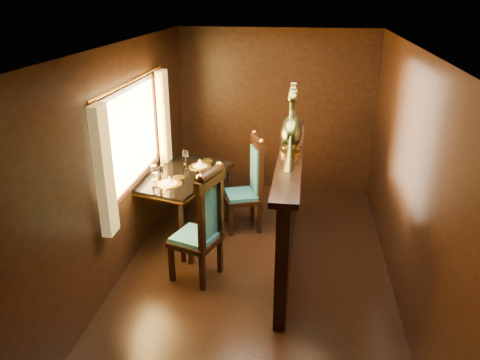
{
  "coord_description": "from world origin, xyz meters",
  "views": [
    {
      "loc": [
        0.47,
        -4.58,
        3.01
      ],
      "look_at": [
        -0.24,
        0.34,
        0.98
      ],
      "focal_mm": 35.0,
      "sensor_mm": 36.0,
      "label": 1
    }
  ],
  "objects": [
    {
      "name": "ground",
      "position": [
        0.0,
        0.0,
        0.0
      ],
      "size": [
        5.0,
        5.0,
        0.0
      ],
      "primitive_type": "plane",
      "color": "black",
      "rests_on": "ground"
    },
    {
      "name": "partition",
      "position": [
        0.32,
        0.3,
        0.71
      ],
      "size": [
        0.26,
        2.7,
        1.36
      ],
      "color": "black",
      "rests_on": "ground"
    },
    {
      "name": "peacock_right",
      "position": [
        0.33,
        0.41,
        1.72
      ],
      "size": [
        0.23,
        0.61,
        0.72
      ],
      "primitive_type": null,
      "color": "#1B513A",
      "rests_on": "partition"
    },
    {
      "name": "dining_table",
      "position": [
        -1.05,
        0.79,
        0.76
      ],
      "size": [
        1.21,
        1.59,
        1.03
      ],
      "rotation": [
        0.0,
        0.0,
        -0.28
      ],
      "color": "black",
      "rests_on": "ground"
    },
    {
      "name": "peacock_left",
      "position": [
        0.33,
        0.21,
        1.73
      ],
      "size": [
        0.23,
        0.62,
        0.74
      ],
      "primitive_type": null,
      "color": "#1B513A",
      "rests_on": "partition"
    },
    {
      "name": "chair_left",
      "position": [
        -0.54,
        -0.25,
        0.7
      ],
      "size": [
        0.61,
        0.63,
        1.35
      ],
      "rotation": [
        0.0,
        0.0,
        -0.32
      ],
      "color": "black",
      "rests_on": "ground"
    },
    {
      "name": "chair_right",
      "position": [
        -0.2,
        1.06,
        0.68
      ],
      "size": [
        0.61,
        0.62,
        1.31
      ],
      "rotation": [
        0.0,
        0.0,
        0.35
      ],
      "color": "black",
      "rests_on": "ground"
    },
    {
      "name": "room_shell",
      "position": [
        -0.09,
        0.02,
        1.58
      ],
      "size": [
        3.04,
        5.04,
        2.52
      ],
      "color": "black",
      "rests_on": "ground"
    }
  ]
}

